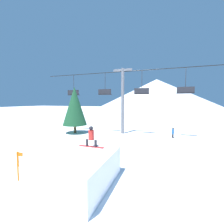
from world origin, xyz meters
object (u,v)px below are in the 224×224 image
at_px(trail_marker, 18,165).
at_px(distant_skier, 173,132).
at_px(snow_ramp, 79,169).
at_px(snowboarder, 91,137).
at_px(pine_tree_near, 75,106).

distance_m(trail_marker, distant_skier, 15.07).
distance_m(snow_ramp, distant_skier, 12.90).
bearing_deg(distant_skier, snowboarder, -115.29).
bearing_deg(snow_ramp, snowboarder, 90.21).
bearing_deg(snow_ramp, trail_marker, -166.66).
height_order(snow_ramp, snowboarder, snowboarder).
xyz_separation_m(snow_ramp, snowboarder, (-0.01, 1.35, 1.36)).
bearing_deg(trail_marker, pine_tree_near, 109.23).
height_order(snowboarder, pine_tree_near, pine_tree_near).
distance_m(pine_tree_near, trail_marker, 12.40).
distance_m(snowboarder, pine_tree_near, 11.85).
relative_size(pine_tree_near, trail_marker, 3.90).
relative_size(pine_tree_near, distant_skier, 4.96).
bearing_deg(distant_skier, snow_ramp, -112.71).
bearing_deg(snowboarder, trail_marker, -146.56).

